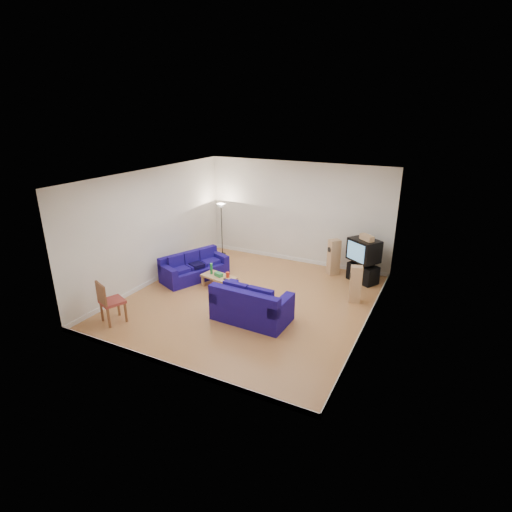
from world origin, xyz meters
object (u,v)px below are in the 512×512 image
at_px(tv_stand, 363,273).
at_px(television, 364,250).
at_px(sofa_three_seat, 194,269).
at_px(coffee_table, 219,278).
at_px(sofa_loveseat, 251,307).

distance_m(tv_stand, television, 0.68).
bearing_deg(sofa_three_seat, tv_stand, 136.51).
xyz_separation_m(sofa_three_seat, coffee_table, (1.03, -0.27, 0.03)).
distance_m(sofa_three_seat, sofa_loveseat, 3.04).
bearing_deg(sofa_loveseat, coffee_table, 145.12).
xyz_separation_m(sofa_three_seat, tv_stand, (4.47, 1.98, -0.02)).
bearing_deg(coffee_table, television, 33.78).
bearing_deg(television, tv_stand, -5.17).
xyz_separation_m(tv_stand, television, (-0.04, 0.03, 0.68)).
relative_size(sofa_loveseat, coffee_table, 1.70).
bearing_deg(television, sofa_loveseat, -83.16).
relative_size(sofa_loveseat, tv_stand, 2.14).
height_order(sofa_three_seat, coffee_table, sofa_three_seat).
relative_size(sofa_three_seat, coffee_table, 1.98).
xyz_separation_m(coffee_table, tv_stand, (3.44, 2.25, -0.05)).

